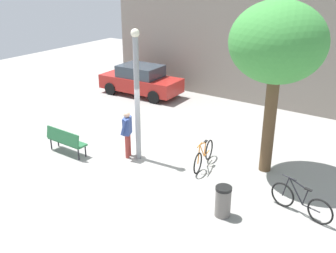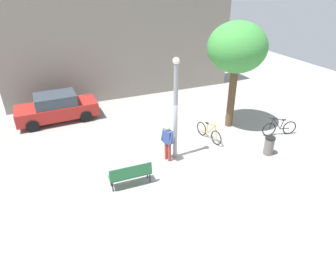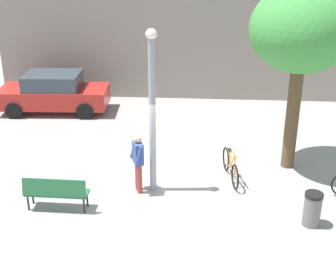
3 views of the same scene
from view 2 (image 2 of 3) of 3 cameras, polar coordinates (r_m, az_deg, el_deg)
ground_plane at (r=12.84m, az=1.38°, el=-5.46°), size 36.00×36.00×0.00m
building_facade at (r=19.21m, az=-9.23°, el=16.20°), size 14.74×2.00×6.69m
lamppost at (r=11.50m, az=1.54°, el=3.93°), size 0.28×0.28×4.42m
person_by_lamppost at (r=11.92m, az=-0.06°, el=-2.84°), size 0.44×0.63×1.67m
park_bench at (r=10.79m, az=-7.53°, el=-9.40°), size 1.61×0.50×0.92m
plaza_tree at (r=14.28m, az=13.71°, el=15.00°), size 2.84×2.84×5.35m
bicycle_black at (r=15.21m, az=21.46°, el=-0.29°), size 1.77×0.46×0.97m
bicycle_orange at (r=13.88m, az=8.22°, el=-1.22°), size 0.37×1.79×0.97m
parked_car_red at (r=16.63m, az=-21.44°, el=3.57°), size 4.28×1.97×1.55m
trash_bin at (r=13.37m, az=19.66°, el=-3.62°), size 0.44×0.44×0.86m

